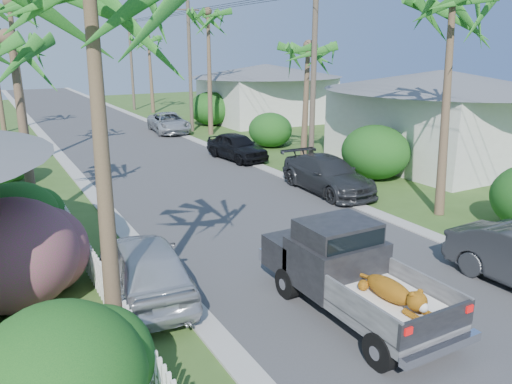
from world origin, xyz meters
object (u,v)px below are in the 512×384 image
parked_car_rm (327,175)px  parked_car_ln (145,267)px  parked_car_rf (237,147)px  parked_car_rd (169,123)px  palm_l_b (11,39)px  house_right_near (439,121)px  utility_pole_b (313,77)px  house_right_far (266,95)px  palm_l_c (9,4)px  utility_pole_c (190,67)px  palm_r_c (208,13)px  pickup_truck (344,268)px  utility_pole_d (131,62)px  palm_r_b (307,46)px  palm_r_d (149,38)px

parked_car_rm → parked_car_ln: 10.88m
parked_car_ln → parked_car_rf: bearing=-119.7°
parked_car_rd → palm_l_b: palm_l_b is taller
parked_car_rf → parked_car_rd: bearing=84.5°
house_right_near → utility_pole_b: utility_pole_b is taller
parked_car_rf → house_right_far: (8.97, 12.26, 1.40)m
palm_l_c → utility_pole_c: size_ratio=1.02×
parked_car_rf → parked_car_rd: parked_car_rf is taller
parked_car_rm → palm_l_c: (-10.51, 11.75, 7.18)m
parked_car_ln → palm_r_c: bearing=-112.5°
pickup_truck → parked_car_rf: pickup_truck is taller
utility_pole_c → utility_pole_b: bearing=-90.0°
parked_car_ln → utility_pole_d: 39.67m
parked_car_ln → house_right_near: bearing=-153.1°
house_right_far → utility_pole_c: size_ratio=1.00×
house_right_near → utility_pole_b: bearing=172.3°
parked_car_ln → palm_r_b: bearing=-133.6°
pickup_truck → house_right_far: bearing=63.1°
parked_car_ln → house_right_far: size_ratio=0.50×
palm_l_c → palm_r_b: 14.55m
palm_l_c → palm_r_d: size_ratio=1.15×
parked_car_ln → palm_r_c: (11.20, 21.03, 7.34)m
parked_car_rd → palm_l_b: bearing=-117.3°
parked_car_rd → palm_r_b: bearing=-72.3°
palm_r_d → utility_pole_c: 12.22m
parked_car_rd → utility_pole_b: utility_pole_b is taller
parked_car_rm → parked_car_ln: size_ratio=1.12×
parked_car_rd → parked_car_rf: bearing=-83.2°
parked_car_ln → house_right_far: 30.86m
palm_r_d → parked_car_rf: bearing=-96.3°
pickup_truck → parked_car_ln: 4.78m
parked_car_rf → utility_pole_c: bearing=75.1°
parked_car_ln → palm_r_d: 37.35m
palm_l_b → utility_pole_d: bearing=68.2°
pickup_truck → palm_l_b: (-5.65, 9.86, 5.14)m
parked_car_rm → parked_car_rf: (-0.48, 7.48, -0.01)m
parked_car_rd → palm_l_c: (-9.91, -6.19, 7.21)m
parked_car_rf → palm_l_c: bearing=150.7°
parked_car_rf → house_right_far: 15.26m
palm_r_c → parked_car_rd: bearing=136.3°
house_right_near → utility_pole_c: size_ratio=1.00×
parked_car_rf → house_right_near: 10.75m
parked_car_rm → pickup_truck: bearing=-122.8°
parked_car_rm → palm_l_c: palm_l_c is taller
parked_car_rd → house_right_far: (9.09, 1.81, 1.42)m
parked_car_rf → palm_r_b: bearing=-53.1°
palm_l_b → utility_pole_c: size_ratio=0.82×
parked_car_rd → palm_r_c: bearing=-37.6°
parked_car_rf → palm_l_b: bearing=-158.3°
utility_pole_b → utility_pole_c: size_ratio=1.00×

